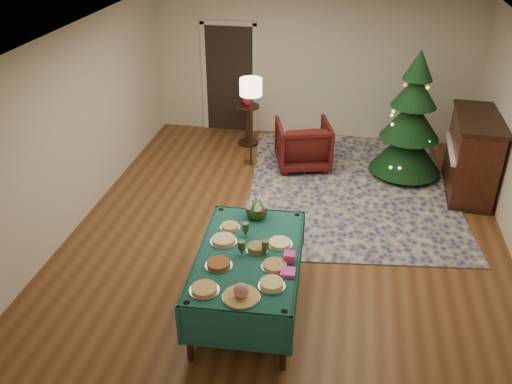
% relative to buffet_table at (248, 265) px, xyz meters
% --- Properties ---
extents(room_shell, '(7.00, 7.00, 7.00)m').
position_rel_buffet_table_xyz_m(room_shell, '(0.24, 1.74, 0.74)').
color(room_shell, '#593319').
rests_on(room_shell, ground).
extents(doorway, '(1.08, 0.04, 2.16)m').
position_rel_buffet_table_xyz_m(doorway, '(-1.36, 5.22, 0.49)').
color(doorway, black).
rests_on(doorway, ground).
extents(rug, '(3.65, 4.53, 0.02)m').
position_rel_buffet_table_xyz_m(rug, '(1.09, 3.14, -0.60)').
color(rug, '#151A52').
rests_on(rug, ground).
extents(buffet_table, '(1.22, 2.00, 0.76)m').
position_rel_buffet_table_xyz_m(buffet_table, '(0.00, 0.00, 0.00)').
color(buffet_table, black).
rests_on(buffet_table, ground).
extents(platter_0, '(0.30, 0.30, 0.05)m').
position_rel_buffet_table_xyz_m(platter_0, '(-0.31, -0.70, 0.17)').
color(platter_0, silver).
rests_on(platter_0, buffet_table).
extents(platter_1, '(0.38, 0.38, 0.16)m').
position_rel_buffet_table_xyz_m(platter_1, '(0.07, -0.73, 0.21)').
color(platter_1, silver).
rests_on(platter_1, buffet_table).
extents(platter_2, '(0.28, 0.28, 0.06)m').
position_rel_buffet_table_xyz_m(platter_2, '(0.34, -0.51, 0.18)').
color(platter_2, silver).
rests_on(platter_2, buffet_table).
extents(platter_3, '(0.29, 0.29, 0.05)m').
position_rel_buffet_table_xyz_m(platter_3, '(-0.27, -0.28, 0.17)').
color(platter_3, silver).
rests_on(platter_3, buffet_table).
extents(platter_4, '(0.30, 0.30, 0.04)m').
position_rel_buffet_table_xyz_m(platter_4, '(0.32, -0.19, 0.17)').
color(platter_4, silver).
rests_on(platter_4, buffet_table).
extents(platter_5, '(0.31, 0.31, 0.05)m').
position_rel_buffet_table_xyz_m(platter_5, '(-0.32, 0.17, 0.17)').
color(platter_5, silver).
rests_on(platter_5, buffet_table).
extents(platter_6, '(0.24, 0.24, 0.07)m').
position_rel_buffet_table_xyz_m(platter_6, '(0.08, 0.07, 0.18)').
color(platter_6, silver).
rests_on(platter_6, buffet_table).
extents(platter_7, '(0.29, 0.29, 0.04)m').
position_rel_buffet_table_xyz_m(platter_7, '(0.32, 0.23, 0.17)').
color(platter_7, silver).
rests_on(platter_7, buffet_table).
extents(platter_8, '(0.24, 0.24, 0.04)m').
position_rel_buffet_table_xyz_m(platter_8, '(-0.31, 0.47, 0.17)').
color(platter_8, silver).
rests_on(platter_8, buffet_table).
extents(goblet_0, '(0.08, 0.08, 0.18)m').
position_rel_buffet_table_xyz_m(goblet_0, '(-0.10, 0.33, 0.24)').
color(goblet_0, '#2D471E').
rests_on(goblet_0, buffet_table).
extents(goblet_1, '(0.08, 0.08, 0.18)m').
position_rel_buffet_table_xyz_m(goblet_1, '(0.18, 0.02, 0.24)').
color(goblet_1, '#2D471E').
rests_on(goblet_1, buffet_table).
extents(goblet_2, '(0.08, 0.08, 0.18)m').
position_rel_buffet_table_xyz_m(goblet_2, '(-0.07, -0.04, 0.24)').
color(goblet_2, '#2D471E').
rests_on(goblet_2, buffet_table).
extents(napkin_stack, '(0.16, 0.16, 0.04)m').
position_rel_buffet_table_xyz_m(napkin_stack, '(0.47, -0.28, 0.17)').
color(napkin_stack, '#E940BA').
rests_on(napkin_stack, buffet_table).
extents(gift_box, '(0.13, 0.13, 0.10)m').
position_rel_buffet_table_xyz_m(gift_box, '(0.46, -0.06, 0.20)').
color(gift_box, '#D83CAC').
rests_on(gift_box, buffet_table).
extents(centerpiece, '(0.27, 0.27, 0.31)m').
position_rel_buffet_table_xyz_m(centerpiece, '(-0.04, 0.76, 0.28)').
color(centerpiece, '#1E4C1E').
rests_on(centerpiece, buffet_table).
extents(armchair, '(1.06, 1.02, 0.91)m').
position_rel_buffet_table_xyz_m(armchair, '(0.24, 3.78, -0.15)').
color(armchair, '#46120F').
rests_on(armchair, ground).
extents(floor_lamp, '(0.37, 0.37, 1.54)m').
position_rel_buffet_table_xyz_m(floor_lamp, '(-0.67, 3.74, 0.70)').
color(floor_lamp, '#A57F3F').
rests_on(floor_lamp, ground).
extents(side_table, '(0.43, 0.43, 0.77)m').
position_rel_buffet_table_xyz_m(side_table, '(-0.88, 4.56, -0.23)').
color(side_table, black).
rests_on(side_table, ground).
extents(potted_plant, '(0.23, 0.41, 0.23)m').
position_rel_buffet_table_xyz_m(potted_plant, '(-0.88, 4.56, 0.27)').
color(potted_plant, '#A60B1D').
rests_on(potted_plant, side_table).
extents(christmas_tree, '(1.49, 1.49, 2.14)m').
position_rel_buffet_table_xyz_m(christmas_tree, '(1.97, 3.75, 0.35)').
color(christmas_tree, black).
rests_on(christmas_tree, ground).
extents(piano, '(0.77, 1.51, 1.27)m').
position_rel_buffet_table_xyz_m(piano, '(2.91, 3.34, 0.01)').
color(piano, black).
rests_on(piano, ground).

